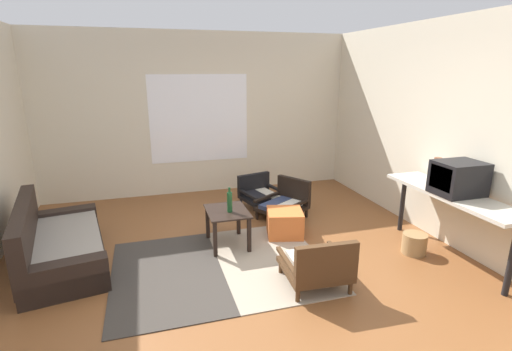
{
  "coord_description": "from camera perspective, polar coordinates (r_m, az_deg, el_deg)",
  "views": [
    {
      "loc": [
        -0.9,
        -3.42,
        2.1
      ],
      "look_at": [
        0.35,
        0.79,
        0.86
      ],
      "focal_mm": 26.5,
      "sensor_mm": 36.0,
      "label": 1
    }
  ],
  "objects": [
    {
      "name": "side_wall_right",
      "position": [
        5.2,
        27.12,
        5.77
      ],
      "size": [
        0.12,
        6.6,
        2.7
      ],
      "primitive_type": "cube",
      "color": "beige",
      "rests_on": "ground"
    },
    {
      "name": "glass_bottle",
      "position": [
        4.5,
        -4.03,
        -3.96
      ],
      "size": [
        0.06,
        0.06,
        0.3
      ],
      "color": "#194723",
      "rests_on": "coffee_table"
    },
    {
      "name": "area_rug",
      "position": [
        4.29,
        -5.35,
        -13.53
      ],
      "size": [
        2.29,
        1.8,
        0.01
      ],
      "color": "#38332D",
      "rests_on": "ground"
    },
    {
      "name": "coffee_table",
      "position": [
        4.62,
        -4.35,
        -6.42
      ],
      "size": [
        0.48,
        0.6,
        0.45
      ],
      "color": "black",
      "rests_on": "ground"
    },
    {
      "name": "armchair_by_window",
      "position": [
        5.95,
        0.55,
        -2.62
      ],
      "size": [
        0.69,
        0.69,
        0.49
      ],
      "color": "black",
      "rests_on": "ground"
    },
    {
      "name": "armchair_corner",
      "position": [
        5.53,
        4.46,
        -3.92
      ],
      "size": [
        0.83,
        0.81,
        0.55
      ],
      "color": "black",
      "rests_on": "ground"
    },
    {
      "name": "console_shelf",
      "position": [
        4.72,
        27.45,
        -3.17
      ],
      "size": [
        0.48,
        1.72,
        0.79
      ],
      "color": "beige",
      "rests_on": "ground"
    },
    {
      "name": "far_wall_with_window",
      "position": [
        6.58,
        -8.63,
        9.08
      ],
      "size": [
        5.6,
        0.13,
        2.7
      ],
      "color": "beige",
      "rests_on": "ground"
    },
    {
      "name": "crt_television",
      "position": [
        4.62,
        28.23,
        -0.35
      ],
      "size": [
        0.49,
        0.39,
        0.36
      ],
      "color": "black",
      "rests_on": "console_shelf"
    },
    {
      "name": "armchair_striped_foreground",
      "position": [
        3.85,
        9.29,
        -13.25
      ],
      "size": [
        0.65,
        0.65,
        0.56
      ],
      "color": "#472D19",
      "rests_on": "ground"
    },
    {
      "name": "clay_vase",
      "position": [
        4.86,
        25.53,
        0.06
      ],
      "size": [
        0.18,
        0.18,
        0.33
      ],
      "color": "brown",
      "rests_on": "console_shelf"
    },
    {
      "name": "ottoman_orange",
      "position": [
        4.96,
        4.35,
        -7.17
      ],
      "size": [
        0.54,
        0.54,
        0.34
      ],
      "primitive_type": "cube",
      "rotation": [
        0.0,
        0.0,
        -0.25
      ],
      "color": "#D1662D",
      "rests_on": "ground"
    },
    {
      "name": "couch",
      "position": [
        4.79,
        -27.87,
        -9.33
      ],
      "size": [
        1.09,
        1.83,
        0.72
      ],
      "color": "black",
      "rests_on": "ground"
    },
    {
      "name": "ground_plane",
      "position": [
        4.11,
        -1.57,
        -14.94
      ],
      "size": [
        7.8,
        7.8,
        0.0
      ],
      "primitive_type": "plane",
      "color": "brown"
    },
    {
      "name": "wicker_basket",
      "position": [
        4.88,
        22.77,
        -9.44
      ],
      "size": [
        0.28,
        0.28,
        0.24
      ],
      "primitive_type": "cylinder",
      "color": "#9E7A4C",
      "rests_on": "ground"
    }
  ]
}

